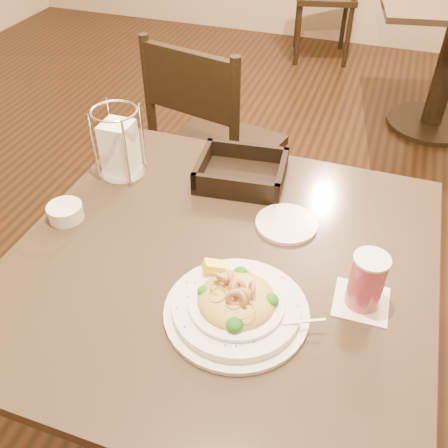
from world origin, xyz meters
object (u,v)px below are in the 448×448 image
(napkin_caddy, at_px, (120,147))
(side_plate, at_px, (286,224))
(bread_basket, at_px, (241,174))
(main_table, at_px, (221,328))
(butter_ramekin, at_px, (65,212))
(drink_glass, at_px, (366,281))
(pasta_bowl, at_px, (236,304))
(dining_chair_near, at_px, (212,144))

(napkin_caddy, bearing_deg, side_plate, -8.30)
(bread_basket, distance_m, side_plate, 0.21)
(main_table, height_order, butter_ramekin, butter_ramekin)
(napkin_caddy, xyz_separation_m, side_plate, (0.46, -0.07, -0.08))
(bread_basket, distance_m, butter_ramekin, 0.45)
(bread_basket, bearing_deg, drink_glass, -42.32)
(napkin_caddy, distance_m, side_plate, 0.47)
(pasta_bowl, xyz_separation_m, napkin_caddy, (-0.43, 0.35, 0.05))
(main_table, distance_m, pasta_bowl, 0.31)
(napkin_caddy, bearing_deg, dining_chair_near, 88.79)
(main_table, xyz_separation_m, bread_basket, (-0.05, 0.29, 0.26))
(pasta_bowl, bearing_deg, bread_basket, 106.36)
(pasta_bowl, height_order, bread_basket, pasta_bowl)
(drink_glass, bearing_deg, side_plate, 137.18)
(dining_chair_near, distance_m, napkin_caddy, 0.72)
(bread_basket, height_order, napkin_caddy, napkin_caddy)
(pasta_bowl, xyz_separation_m, butter_ramekin, (-0.47, 0.14, -0.01))
(drink_glass, relative_size, side_plate, 0.83)
(butter_ramekin, bearing_deg, pasta_bowl, -16.97)
(napkin_caddy, distance_m, butter_ramekin, 0.22)
(dining_chair_near, xyz_separation_m, pasta_bowl, (0.42, -0.99, 0.29))
(butter_ramekin, bearing_deg, drink_glass, -3.01)
(main_table, xyz_separation_m, butter_ramekin, (-0.39, 0.01, 0.26))
(pasta_bowl, relative_size, drink_glass, 2.56)
(napkin_caddy, bearing_deg, pasta_bowl, -39.47)
(dining_chair_near, height_order, bread_basket, dining_chair_near)
(main_table, relative_size, drink_glass, 7.47)
(drink_glass, xyz_separation_m, side_plate, (-0.19, 0.18, -0.06))
(main_table, height_order, bread_basket, bread_basket)
(bread_basket, distance_m, napkin_caddy, 0.32)
(drink_glass, distance_m, butter_ramekin, 0.70)
(drink_glass, height_order, butter_ramekin, drink_glass)
(pasta_bowl, bearing_deg, side_plate, 84.12)
(bread_basket, bearing_deg, butter_ramekin, -140.80)
(napkin_caddy, relative_size, side_plate, 1.30)
(main_table, distance_m, dining_chair_near, 0.92)
(napkin_caddy, height_order, butter_ramekin, napkin_caddy)
(dining_chair_near, bearing_deg, napkin_caddy, 101.74)
(drink_glass, bearing_deg, dining_chair_near, 126.15)
(napkin_caddy, xyz_separation_m, butter_ramekin, (-0.04, -0.21, -0.06))
(bread_basket, height_order, side_plate, bread_basket)
(side_plate, bearing_deg, drink_glass, -42.82)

